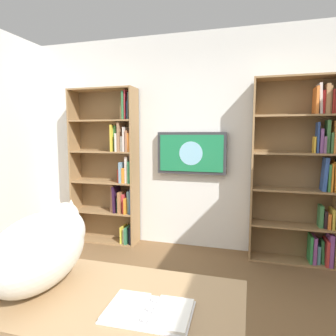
% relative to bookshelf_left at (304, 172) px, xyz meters
% --- Properties ---
extents(wall_back, '(4.52, 0.06, 2.70)m').
position_rel_bookshelf_left_xyz_m(wall_back, '(1.29, -0.17, 0.32)').
color(wall_back, silver).
rests_on(wall_back, ground).
extents(bookshelf_left, '(0.91, 0.28, 2.07)m').
position_rel_bookshelf_left_xyz_m(bookshelf_left, '(0.00, 0.00, 0.00)').
color(bookshelf_left, '#937047').
rests_on(bookshelf_left, ground).
extents(bookshelf_right, '(0.90, 0.28, 2.04)m').
position_rel_bookshelf_left_xyz_m(bookshelf_right, '(2.35, 0.00, -0.03)').
color(bookshelf_right, '#937047').
rests_on(bookshelf_right, ground).
extents(wall_mounted_tv, '(0.87, 0.07, 0.53)m').
position_rel_bookshelf_left_xyz_m(wall_mounted_tv, '(1.30, -0.08, 0.19)').
color(wall_mounted_tv, '#333338').
extents(desk, '(1.54, 0.60, 0.77)m').
position_rel_bookshelf_left_xyz_m(desk, '(1.35, 2.50, -0.38)').
color(desk, '#A37F56').
rests_on(desk, ground).
extents(cat, '(0.29, 0.69, 0.36)m').
position_rel_bookshelf_left_xyz_m(cat, '(1.45, 2.45, -0.08)').
color(cat, silver).
rests_on(cat, desk).
extents(open_binder, '(0.34, 0.23, 0.02)m').
position_rel_bookshelf_left_xyz_m(open_binder, '(0.93, 2.53, -0.25)').
color(open_binder, white).
rests_on(open_binder, desk).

